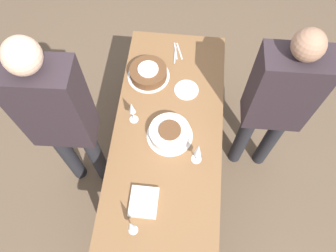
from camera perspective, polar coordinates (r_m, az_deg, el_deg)
ground_plane at (r=2.96m, az=-0.00°, el=-7.16°), size 12.00×12.00×0.00m
dining_table at (r=2.38m, az=-0.00°, el=-1.81°), size 1.76×0.76×0.75m
cake_center_white at (r=2.22m, az=0.30°, el=-1.22°), size 0.32×0.32×0.09m
cake_front_chocolate at (r=2.49m, az=-3.44°, el=9.24°), size 0.32×0.32×0.09m
wine_glass_near at (r=2.06m, az=5.24°, el=-4.28°), size 0.07×0.07×0.22m
wine_glass_far at (r=1.93m, az=-6.45°, el=-16.89°), size 0.06×0.06×0.21m
wine_glass_extra at (r=2.20m, az=-6.30°, el=2.99°), size 0.06×0.06×0.22m
dessert_plate_left at (r=2.44m, az=3.22°, el=6.30°), size 0.18×0.18×0.01m
fork_pile at (r=2.66m, az=1.53°, el=12.71°), size 0.21×0.09×0.01m
napkin_stack at (r=2.09m, az=-4.24°, el=-13.07°), size 0.19×0.17×0.03m
person_cutting at (r=2.11m, az=-18.45°, el=1.48°), size 0.24×0.41×1.70m
person_watching at (r=2.25m, az=18.43°, el=3.99°), size 0.23×0.40×1.59m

